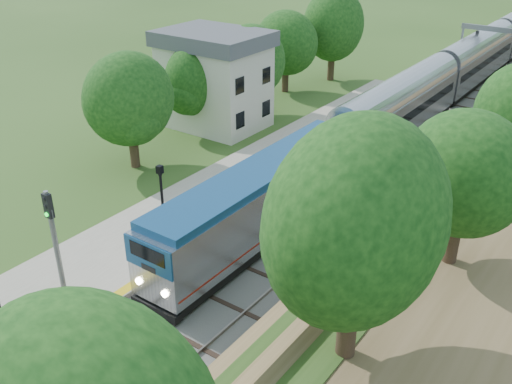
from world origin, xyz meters
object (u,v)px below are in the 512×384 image
Objects in this scene: signal_platform at (55,243)px; signal_farside at (377,205)px; signal_gantry at (502,42)px; lamppost_far at (163,210)px; station_building at (215,79)px; train at (499,46)px.

signal_farside is at bearing 53.76° from signal_platform.
signal_gantry reaches higher than lamppost_far.
station_building is at bearing 114.68° from signal_platform.
station_building is at bearing -123.38° from signal_gantry.
signal_farside reaches higher than train.
lamppost_far is 0.74× the size of signal_platform.
signal_gantry is 1.78× the size of lamppost_far.
signal_farside is (6.20, -46.92, 1.37)m from train.
station_building reaches higher than signal_gantry.
train is 52.36m from lamppost_far.
signal_platform reaches higher than signal_gantry.
signal_platform is 15.41m from signal_farside.
signal_gantry is at bearing 81.72° from lamppost_far.
signal_platform is at bearing -126.24° from signal_farside.
signal_platform reaches higher than train.
signal_farside is at bearing -82.47° from train.
train is at bearing 87.20° from signal_platform.
train is 24.52× the size of lamppost_far.
signal_gantry reaches higher than signal_farside.
station_building is at bearing 121.29° from lamppost_far.
signal_platform is (0.74, -7.11, 1.82)m from lamppost_far.
lamppost_far is at bearing -93.99° from train.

